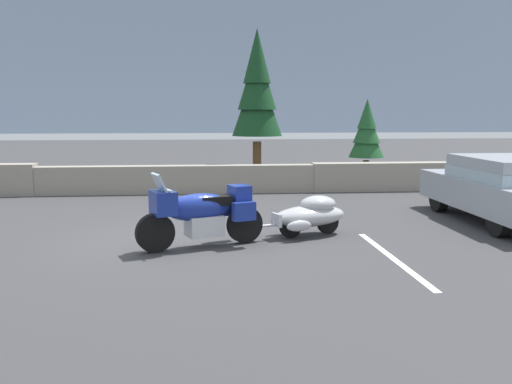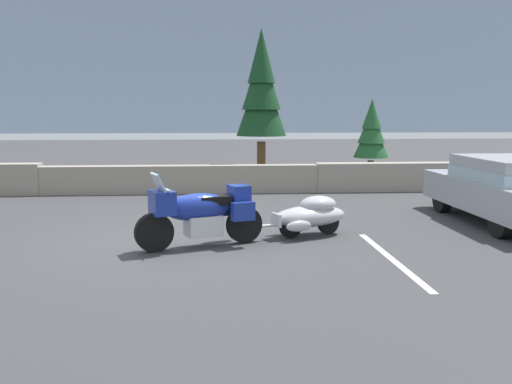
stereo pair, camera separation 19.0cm
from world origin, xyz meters
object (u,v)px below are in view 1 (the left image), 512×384
Objects in this scene: sedan_at_right_edge at (504,187)px; car_shaped_trailer at (310,214)px; pine_tree_tall at (257,88)px; pine_tree_secondary at (367,131)px; touring_motorcycle at (201,212)px.

car_shaped_trailer is at bearing -168.65° from sedan_at_right_edge.
sedan_at_right_edge is at bearing 11.35° from car_shaped_trailer.
sedan_at_right_edge is 8.32m from pine_tree_tall.
pine_tree_secondary reaches higher than sedan_at_right_edge.
pine_tree_tall is at bearing 125.38° from sedan_at_right_edge.
sedan_at_right_edge is (6.38, 1.63, 0.15)m from touring_motorcycle.
touring_motorcycle is 9.77m from pine_tree_secondary.
touring_motorcycle is at bearing -165.62° from sedan_at_right_edge.
sedan_at_right_edge is 0.92× the size of pine_tree_tall.
pine_tree_secondary is at bearing 66.35° from car_shaped_trailer.
car_shaped_trailer is at bearing 20.45° from touring_motorcycle.
pine_tree_tall is at bearing 77.90° from touring_motorcycle.
touring_motorcycle is 0.45× the size of pine_tree_tall.
touring_motorcycle is 6.58m from sedan_at_right_edge.
sedan_at_right_edge is (4.31, 0.87, 0.36)m from car_shaped_trailer.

